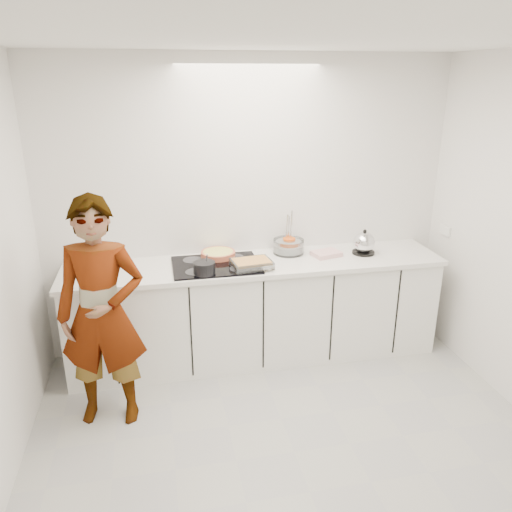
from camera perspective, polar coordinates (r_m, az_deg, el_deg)
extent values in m
cube|color=#AEAEA8|center=(3.65, 4.39, -21.43)|extent=(3.60, 3.20, 0.00)
cube|color=white|center=(2.75, 5.93, 23.79)|extent=(3.60, 3.20, 0.00)
cube|color=silver|center=(4.44, -0.80, 5.46)|extent=(3.60, 0.00, 2.60)
cube|color=silver|center=(1.71, 21.54, -22.22)|extent=(3.60, 0.00, 2.60)
cube|color=white|center=(4.91, 20.81, 2.78)|extent=(0.02, 0.15, 0.09)
cube|color=white|center=(4.45, 0.04, -6.42)|extent=(3.20, 0.58, 0.87)
cube|color=white|center=(4.27, 0.04, -0.94)|extent=(3.24, 0.64, 0.04)
cube|color=black|center=(4.19, -4.61, -1.03)|extent=(0.72, 0.54, 0.01)
cylinder|color=#CA6040|center=(4.35, -4.35, 0.22)|extent=(0.32, 0.32, 0.05)
cylinder|color=#EEE666|center=(4.34, -4.36, 0.45)|extent=(0.28, 0.28, 0.01)
cylinder|color=black|center=(3.98, -5.93, -1.35)|extent=(0.18, 0.18, 0.10)
cylinder|color=silver|center=(3.99, -5.70, -0.65)|extent=(0.03, 0.07, 0.15)
cube|color=silver|center=(4.09, -0.50, -0.92)|extent=(0.35, 0.27, 0.06)
cube|color=tan|center=(4.08, -0.50, -0.64)|extent=(0.31, 0.24, 0.02)
cylinder|color=silver|center=(4.46, 3.74, 1.10)|extent=(0.31, 0.31, 0.13)
cylinder|color=white|center=(4.47, 3.73, 0.87)|extent=(0.26, 0.26, 0.06)
cube|color=white|center=(4.44, 8.03, 0.27)|extent=(0.28, 0.23, 0.04)
cylinder|color=black|center=(4.56, 12.16, 0.40)|extent=(0.22, 0.22, 0.02)
sphere|color=silver|center=(4.53, 12.24, 1.52)|extent=(0.21, 0.21, 0.19)
sphere|color=black|center=(4.50, 12.34, 2.78)|extent=(0.04, 0.04, 0.03)
cylinder|color=#F4570C|center=(4.46, 3.80, 1.20)|extent=(0.13, 0.13, 0.14)
imported|color=white|center=(3.66, -17.20, -6.38)|extent=(0.67, 0.49, 1.69)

